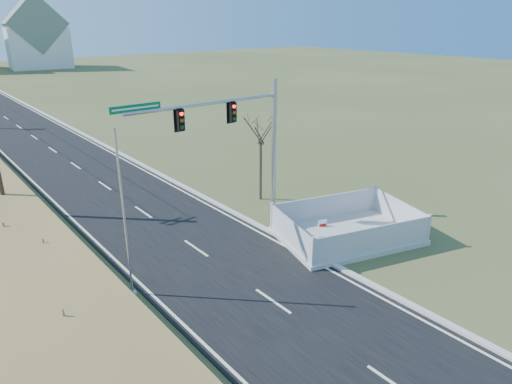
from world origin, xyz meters
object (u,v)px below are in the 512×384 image
Objects in this scene: fence_enclosure at (347,233)px; bare_tree at (261,128)px; open_sign at (323,225)px; traffic_signal_mast at (248,138)px; flagpole at (126,234)px.

bare_tree is (0.00, 7.30, 4.42)m from fence_enclosure.
bare_tree is (0.36, 5.85, 4.39)m from open_sign.
flagpole is at bearing -159.62° from traffic_signal_mast.
open_sign is at bearing -62.82° from traffic_signal_mast.
bare_tree is at bearing 107.17° from open_sign.
flagpole reaches higher than bare_tree.
fence_enclosure is 1.12× the size of flagpole.
open_sign is (-0.36, 1.45, 0.03)m from fence_enclosure.
flagpole is (-10.94, 0.77, 2.58)m from open_sign.
traffic_signal_mast is 9.65m from flagpole.
bare_tree reaches higher than fence_enclosure.
flagpole is at bearing -163.35° from open_sign.
open_sign is (2.06, -4.04, -4.47)m from traffic_signal_mast.
traffic_signal_mast is 1.22× the size of fence_enclosure.
bare_tree is at bearing 24.21° from flagpole.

